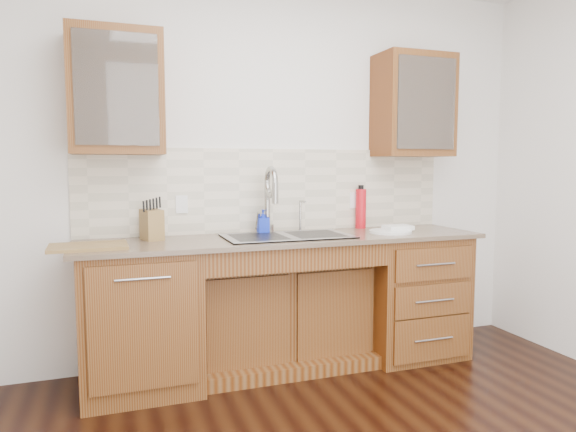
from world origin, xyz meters
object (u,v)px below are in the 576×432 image
object	(u,v)px
water_bottle	(361,209)
knife_block	(152,225)
soap_bottle	(263,222)
cutting_board	(88,246)
plate	(390,232)

from	to	relation	value
water_bottle	knife_block	distance (m)	1.55
soap_bottle	water_bottle	bearing A→B (deg)	6.27
soap_bottle	knife_block	xyz separation A→B (m)	(-0.75, -0.05, 0.01)
water_bottle	cutting_board	distance (m)	1.95
soap_bottle	plate	xyz separation A→B (m)	(0.86, -0.25, -0.08)
knife_block	cutting_board	size ratio (longest dim) A/B	0.45
water_bottle	knife_block	xyz separation A→B (m)	(-1.54, -0.12, -0.05)
cutting_board	plate	bearing A→B (deg)	0.88
soap_bottle	cutting_board	size ratio (longest dim) A/B	0.39
water_bottle	plate	size ratio (longest dim) A/B	0.99
soap_bottle	water_bottle	xyz separation A→B (m)	(0.79, 0.06, 0.06)
knife_block	cutting_board	bearing A→B (deg)	-163.40
knife_block	cutting_board	world-z (taller)	knife_block
soap_bottle	plate	bearing A→B (deg)	-14.58
soap_bottle	water_bottle	world-z (taller)	water_bottle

